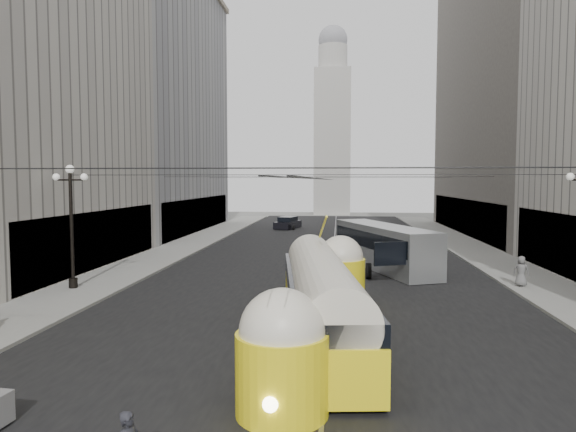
# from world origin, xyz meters

# --- Properties ---
(road) EXTENTS (20.00, 85.00, 0.02)m
(road) POSITION_xyz_m (0.00, 32.50, 0.00)
(road) COLOR black
(road) RESTS_ON ground
(sidewalk_left) EXTENTS (4.00, 72.00, 0.15)m
(sidewalk_left) POSITION_xyz_m (-12.00, 36.00, 0.07)
(sidewalk_left) COLOR gray
(sidewalk_left) RESTS_ON ground
(sidewalk_right) EXTENTS (4.00, 72.00, 0.15)m
(sidewalk_right) POSITION_xyz_m (12.00, 36.00, 0.07)
(sidewalk_right) COLOR gray
(sidewalk_right) RESTS_ON ground
(rail_left) EXTENTS (0.12, 85.00, 0.04)m
(rail_left) POSITION_xyz_m (-0.75, 32.50, 0.00)
(rail_left) COLOR gray
(rail_left) RESTS_ON ground
(rail_right) EXTENTS (0.12, 85.00, 0.04)m
(rail_right) POSITION_xyz_m (0.75, 32.50, 0.00)
(rail_right) COLOR gray
(rail_right) RESTS_ON ground
(building_left_far) EXTENTS (12.60, 28.60, 28.60)m
(building_left_far) POSITION_xyz_m (-19.99, 48.00, 14.31)
(building_left_far) COLOR #999999
(building_left_far) RESTS_ON ground
(building_right_far) EXTENTS (12.60, 32.60, 32.60)m
(building_right_far) POSITION_xyz_m (20.00, 48.00, 16.31)
(building_right_far) COLOR #514C47
(building_right_far) RESTS_ON ground
(distant_tower) EXTENTS (6.00, 6.00, 31.36)m
(distant_tower) POSITION_xyz_m (0.00, 80.00, 14.97)
(distant_tower) COLOR #B2AFA8
(distant_tower) RESTS_ON ground
(lamppost_left_mid) EXTENTS (1.86, 0.44, 6.37)m
(lamppost_left_mid) POSITION_xyz_m (-12.60, 18.00, 3.74)
(lamppost_left_mid) COLOR black
(lamppost_left_mid) RESTS_ON sidewalk_left
(catenary) EXTENTS (25.00, 72.00, 0.23)m
(catenary) POSITION_xyz_m (0.12, 31.49, 5.88)
(catenary) COLOR black
(catenary) RESTS_ON ground
(streetcar) EXTENTS (3.77, 14.51, 3.17)m
(streetcar) POSITION_xyz_m (0.50, 11.05, 1.55)
(streetcar) COLOR yellow
(streetcar) RESTS_ON ground
(city_bus) EXTENTS (6.15, 11.52, 2.82)m
(city_bus) POSITION_xyz_m (4.03, 26.43, 1.54)
(city_bus) COLOR #A8ABAD
(city_bus) RESTS_ON ground
(sedan_white_far) EXTENTS (1.90, 4.50, 1.41)m
(sedan_white_far) POSITION_xyz_m (4.80, 40.39, 0.64)
(sedan_white_far) COLOR silver
(sedan_white_far) RESTS_ON ground
(sedan_dark_far) EXTENTS (3.03, 4.88, 1.43)m
(sedan_dark_far) POSITION_xyz_m (-4.87, 53.11, 0.65)
(sedan_dark_far) COLOR black
(sedan_dark_far) RESTS_ON ground
(pedestrian_sidewalk_right) EXTENTS (0.91, 0.74, 1.61)m
(pedestrian_sidewalk_right) POSITION_xyz_m (10.72, 20.70, 0.95)
(pedestrian_sidewalk_right) COLOR slate
(pedestrian_sidewalk_right) RESTS_ON sidewalk_right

